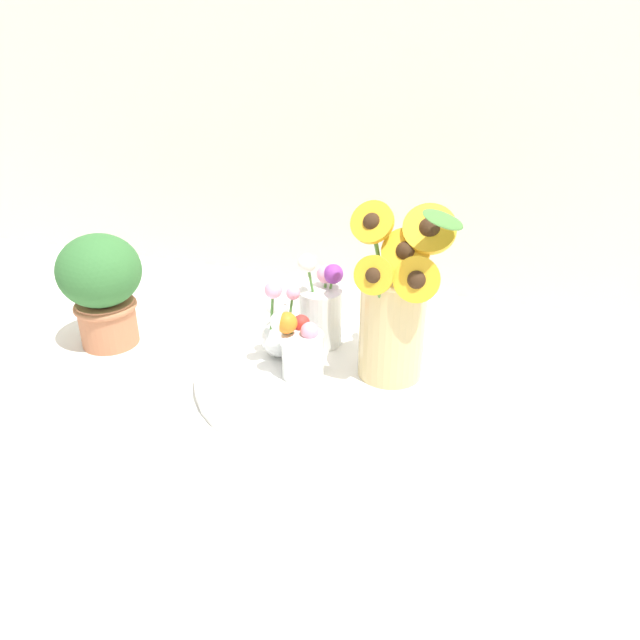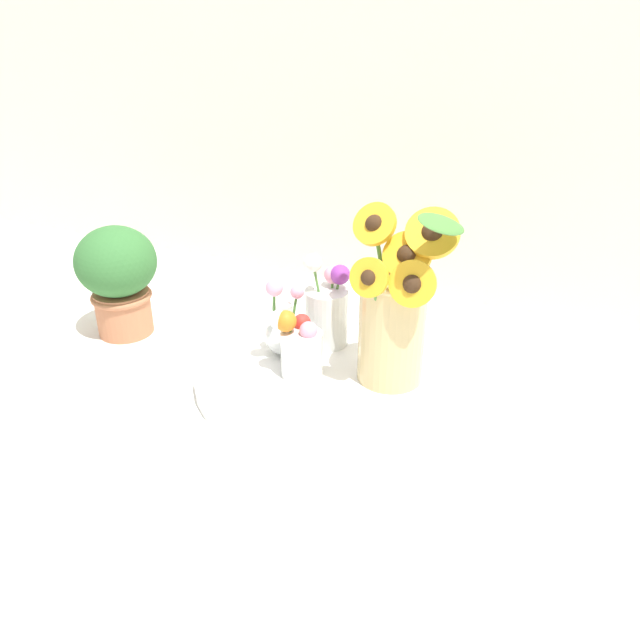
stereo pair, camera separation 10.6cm
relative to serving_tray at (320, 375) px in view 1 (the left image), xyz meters
The scene contains 7 objects.
ground_plane 0.09m from the serving_tray, 80.05° to the right, with size 6.00×6.00×0.00m, color silver.
serving_tray is the anchor object (origin of this frame).
mason_jar_sunflowers 0.19m from the serving_tray, 13.85° to the left, with size 0.20×0.19×0.32m.
vase_small_center 0.08m from the serving_tray, 137.34° to the right, with size 0.09×0.08×0.12m.
vase_bulb_right 0.11m from the serving_tray, 162.56° to the left, with size 0.07×0.10×0.17m.
vase_small_back 0.13m from the serving_tray, 106.68° to the left, with size 0.08×0.08×0.18m.
potted_plant 0.45m from the serving_tray, behind, with size 0.16×0.16×0.22m.
Camera 1 is at (0.27, -0.81, 0.61)m, focal length 35.00 mm.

